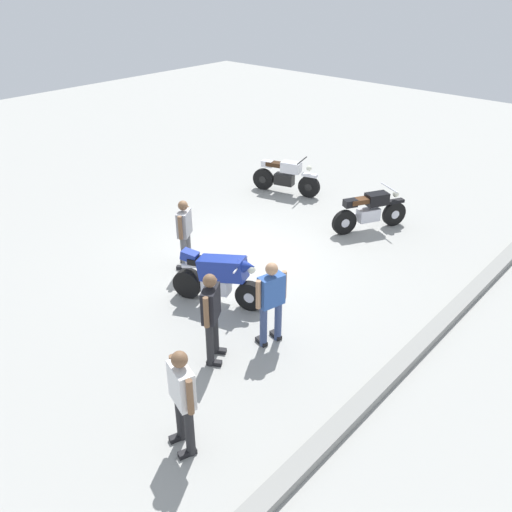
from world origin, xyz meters
TOP-DOWN VIEW (x-y plane):
  - ground_plane at (0.00, 0.00)m, footprint 40.00×40.00m
  - curb_edge at (0.00, 4.60)m, footprint 14.00×0.30m
  - motorcycle_black_cruiser at (-3.34, 1.37)m, footprint 1.91×1.08m
  - motorcycle_blue_sportbike at (1.56, 0.91)m, footprint 0.96×1.89m
  - motorcycle_silver_cruiser at (-3.86, -1.77)m, footprint 0.82×2.04m
  - person_in_black_shirt at (2.86, 2.06)m, footprint 0.60×0.49m
  - person_in_blue_shirt at (1.86, 2.50)m, footprint 0.64×0.39m
  - person_in_white_shirt at (4.46, 3.15)m, footprint 0.43×0.64m
  - person_in_gray_shirt at (1.01, -0.68)m, footprint 0.58×0.48m

SIDE VIEW (x-z plane):
  - ground_plane at x=0.00m, z-range 0.00..0.00m
  - curb_edge at x=0.00m, z-range 0.00..0.15m
  - motorcycle_black_cruiser at x=-3.34m, z-range -0.02..1.06m
  - motorcycle_silver_cruiser at x=-3.86m, z-range -0.02..1.06m
  - motorcycle_blue_sportbike at x=1.56m, z-range 0.02..1.17m
  - person_in_gray_shirt at x=1.01m, z-range 0.10..1.69m
  - person_in_blue_shirt at x=1.86m, z-range 0.11..1.74m
  - person_in_white_shirt at x=4.46m, z-range 0.11..1.78m
  - person_in_black_shirt at x=2.86m, z-range 0.12..1.79m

